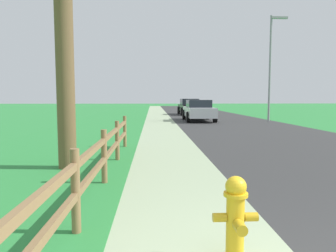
{
  "coord_description": "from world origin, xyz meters",
  "views": [
    {
      "loc": [
        -1.48,
        -1.9,
        1.62
      ],
      "look_at": [
        -0.89,
        10.13,
        0.54
      ],
      "focal_mm": 33.61,
      "sensor_mm": 36.0,
      "label": 1
    }
  ],
  "objects_px": {
    "fire_hydrant": "(236,217)",
    "street_lamp": "(272,60)",
    "parked_car_black": "(190,107)",
    "parked_suv_silver": "(199,110)"
  },
  "relations": [
    {
      "from": "fire_hydrant",
      "to": "street_lamp",
      "type": "height_order",
      "value": "street_lamp"
    },
    {
      "from": "fire_hydrant",
      "to": "parked_car_black",
      "type": "height_order",
      "value": "parked_car_black"
    },
    {
      "from": "parked_suv_silver",
      "to": "parked_car_black",
      "type": "relative_size",
      "value": 1.09
    },
    {
      "from": "parked_car_black",
      "to": "street_lamp",
      "type": "height_order",
      "value": "street_lamp"
    },
    {
      "from": "fire_hydrant",
      "to": "parked_car_black",
      "type": "distance_m",
      "value": 27.28
    },
    {
      "from": "parked_suv_silver",
      "to": "parked_car_black",
      "type": "height_order",
      "value": "parked_car_black"
    },
    {
      "from": "parked_car_black",
      "to": "parked_suv_silver",
      "type": "bearing_deg",
      "value": -92.34
    },
    {
      "from": "parked_suv_silver",
      "to": "street_lamp",
      "type": "height_order",
      "value": "street_lamp"
    },
    {
      "from": "parked_suv_silver",
      "to": "street_lamp",
      "type": "xyz_separation_m",
      "value": [
        4.82,
        -0.8,
        3.42
      ]
    },
    {
      "from": "fire_hydrant",
      "to": "parked_suv_silver",
      "type": "distance_m",
      "value": 19.11
    }
  ]
}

